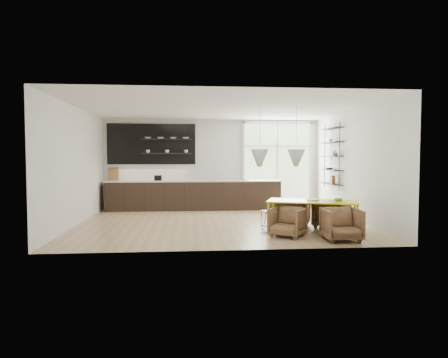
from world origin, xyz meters
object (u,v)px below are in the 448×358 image
(armchair_back_right, at_px, (332,214))
(dining_table, at_px, (312,203))
(armchair_front_right, at_px, (341,224))
(armchair_back_left, at_px, (293,212))
(wire_stool, at_px, (268,218))
(armchair_front_left, at_px, (287,222))

(armchair_back_right, bearing_deg, dining_table, 78.12)
(armchair_front_right, bearing_deg, armchair_back_left, 108.75)
(dining_table, relative_size, armchair_back_right, 2.88)
(dining_table, distance_m, armchair_back_left, 0.88)
(armchair_back_right, height_order, wire_stool, armchair_back_right)
(armchair_back_right, bearing_deg, wire_stool, 47.33)
(dining_table, bearing_deg, wire_stool, -178.32)
(armchair_front_right, relative_size, wire_stool, 1.60)
(dining_table, bearing_deg, armchair_front_left, -127.84)
(armchair_back_left, distance_m, armchair_front_left, 1.31)
(armchair_front_left, bearing_deg, wire_stool, 143.65)
(armchair_back_right, xyz_separation_m, wire_stool, (-1.55, -0.18, -0.04))
(dining_table, bearing_deg, armchair_back_left, 124.99)
(dining_table, distance_m, wire_stool, 1.04)
(armchair_back_left, height_order, armchair_front_right, armchair_back_left)
(dining_table, distance_m, armchair_back_right, 0.84)
(dining_table, bearing_deg, armchair_back_right, 56.48)
(dining_table, xyz_separation_m, wire_stool, (-0.93, 0.29, -0.37))
(armchair_back_right, relative_size, wire_stool, 1.62)
(wire_stool, bearing_deg, armchair_front_left, -70.36)
(armchair_back_left, bearing_deg, wire_stool, 59.94)
(armchair_back_left, relative_size, wire_stool, 1.69)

